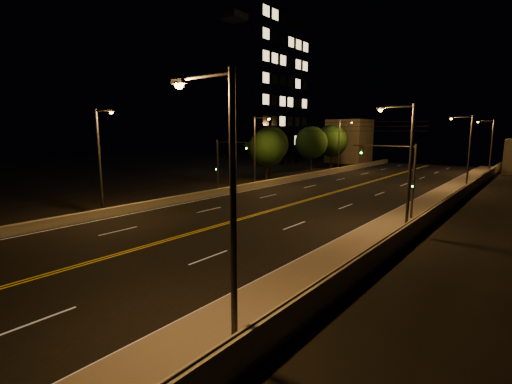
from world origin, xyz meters
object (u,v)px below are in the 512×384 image
Objects in this scene: tree_1 at (270,145)px; traffic_signal_left at (224,160)px; streetlight_2 at (467,148)px; tree_3 at (332,141)px; streetlight_6 at (341,142)px; tree_0 at (266,149)px; tree_2 at (311,143)px; streetlight_1 at (406,160)px; building_tower at (234,96)px; streetlight_0 at (226,198)px; streetlight_5 at (256,146)px; streetlight_3 at (490,143)px; traffic_signal_right at (401,172)px; streetlight_4 at (101,155)px.

traffic_signal_left is at bearing -69.36° from tree_1.
streetlight_2 is 1.07× the size of tree_3.
tree_0 is (-2.61, -18.46, -0.59)m from streetlight_6.
tree_3 is at bearing 81.03° from tree_2.
streetlight_1 is 50.93m from building_tower.
tree_2 is at bearing 117.08° from streetlight_0.
tree_1 is at bearing 110.64° from traffic_signal_left.
streetlight_0 is 36.00m from streetlight_5.
tree_1 reaches higher than tree_0.
streetlight_1 is at bearing -11.35° from traffic_signal_left.
streetlight_6 is at bearing 90.00° from streetlight_5.
building_tower is (-40.84, 5.57, 8.58)m from streetlight_2.
streetlight_3 is 1.45× the size of traffic_signal_left.
tree_1 is (-25.55, 17.96, 1.05)m from traffic_signal_right.
traffic_signal_right is 0.74× the size of tree_3.
streetlight_2 is 0.31× the size of building_tower.
tree_2 is at bearing 101.41° from streetlight_5.
traffic_signal_left is (1.12, 13.55, -1.26)m from streetlight_4.
streetlight_1 is 23.43m from streetlight_4.
streetlight_3 is 23.38m from streetlight_6.
streetlight_6 is 5.10m from tree_2.
streetlight_3 is (0.00, 44.71, 0.00)m from streetlight_1.
traffic_signal_left is 34.93m from tree_3.
streetlight_1 reaches higher than tree_0.
streetlight_3 is (0.00, 21.09, 0.00)m from streetlight_2.
traffic_signal_left is 0.21× the size of building_tower.
streetlight_1 is 1.00× the size of streetlight_3.
streetlight_0 is at bearing -55.23° from tree_0.
tree_0 is (-24.03, 16.90, -0.59)m from streetlight_1.
streetlight_0 is at bearing -86.01° from traffic_signal_right.
tree_2 is (15.09, 3.47, -8.73)m from building_tower.
streetlight_5 is 1.07× the size of tree_3.
building_tower is at bearing 172.23° from streetlight_2.
traffic_signal_left is at bearing -116.55° from streetlight_3.
streetlight_1 reaches higher than traffic_signal_right.
tree_3 is at bearing 94.01° from streetlight_4.
building_tower reaches higher than streetlight_0.
streetlight_3 is 1.13× the size of tree_1.
building_tower is (-40.84, 29.19, 8.58)m from streetlight_1.
traffic_signal_right is (19.90, -31.28, -1.26)m from streetlight_6.
streetlight_6 is at bearing 151.29° from streetlight_2.
tree_0 is at bearing 114.69° from streetlight_5.
streetlight_0 is 21.88m from traffic_signal_right.
traffic_signal_left is (-20.30, 21.79, -1.26)m from streetlight_0.
tree_1 is at bearing -176.65° from streetlight_2.
streetlight_3 is 36.76m from tree_0.
streetlight_4 is 26.51m from tree_0.
building_tower is 3.68× the size of tree_1.
tree_3 reaches higher than tree_1.
streetlight_6 is 1.07× the size of tree_3.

